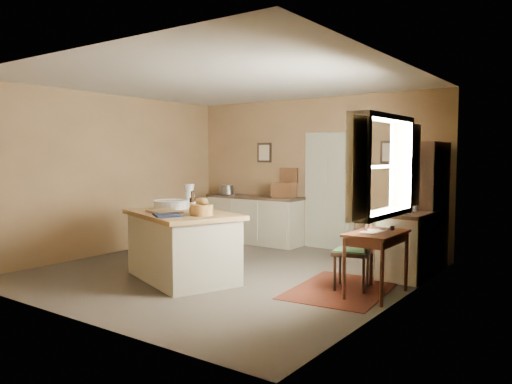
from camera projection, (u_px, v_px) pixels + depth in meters
ground at (226, 272)px, 7.13m from camera, size 5.00×5.00×0.00m
wall_back at (312, 173)px, 9.06m from camera, size 5.00×0.10×2.70m
wall_front at (69, 187)px, 5.00m from camera, size 5.00×0.10×2.70m
wall_left at (112, 174)px, 8.48m from camera, size 0.10×5.00×2.70m
wall_right at (399, 184)px, 5.58m from camera, size 0.10×5.00×2.70m
ceiling at (225, 81)px, 6.93m from camera, size 5.00×5.00×0.00m
door at (329, 190)px, 8.85m from camera, size 0.97×0.06×2.11m
framed_prints at (322, 152)px, 8.90m from camera, size 2.82×0.02×0.38m
window at (386, 166)px, 5.45m from camera, size 0.25×1.99×1.12m
work_island at (182, 244)px, 6.70m from camera, size 1.94×1.61×1.20m
sideboard at (255, 218)px, 9.50m from camera, size 1.94×0.55×1.18m
rug at (341, 289)px, 6.21m from camera, size 1.26×1.70×0.01m
writing_desk at (377, 240)px, 5.90m from camera, size 0.53×0.87×0.82m
desk_chair at (352, 252)px, 6.19m from camera, size 0.53×0.53×0.93m
right_cabinet at (409, 244)px, 6.84m from camera, size 0.59×1.05×0.99m
shelving_unit at (433, 207)px, 7.20m from camera, size 0.32×0.84×1.86m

